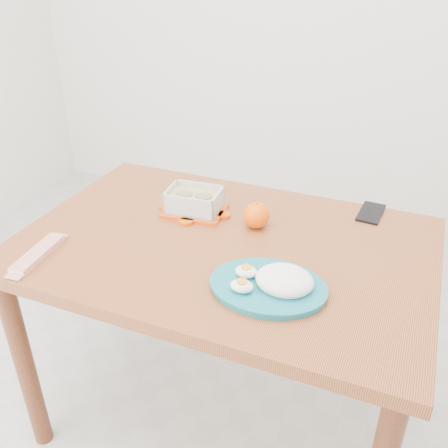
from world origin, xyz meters
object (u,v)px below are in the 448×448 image
(orange_fruit, at_px, (256,215))
(smartphone, at_px, (371,213))
(dining_table, at_px, (224,269))
(food_container, at_px, (194,201))
(rice_plate, at_px, (273,282))

(orange_fruit, distance_m, smartphone, 0.39)
(dining_table, relative_size, orange_fruit, 15.24)
(dining_table, xyz_separation_m, orange_fruit, (0.06, 0.12, 0.14))
(food_container, relative_size, smartphone, 1.41)
(dining_table, bearing_deg, food_container, 140.77)
(smartphone, bearing_deg, dining_table, -133.96)
(food_container, height_order, smartphone, food_container)
(food_container, relative_size, orange_fruit, 2.46)
(dining_table, xyz_separation_m, rice_plate, (0.20, -0.18, 0.12))
(food_container, xyz_separation_m, orange_fruit, (0.22, -0.02, 0.00))
(dining_table, distance_m, smartphone, 0.52)
(food_container, bearing_deg, rice_plate, -44.93)
(orange_fruit, relative_size, rice_plate, 0.26)
(dining_table, relative_size, smartphone, 8.74)
(rice_plate, distance_m, smartphone, 0.54)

